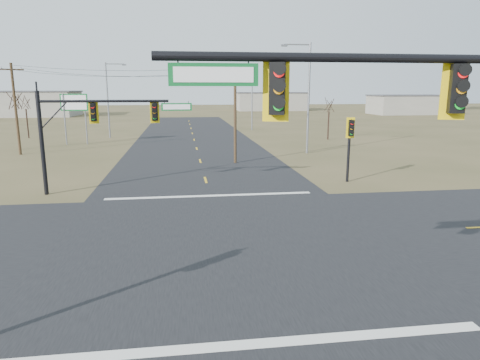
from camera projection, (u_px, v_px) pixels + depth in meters
name	position (u px, v px, depth m)	size (l,w,h in m)	color
ground	(222.00, 240.00, 17.69)	(320.00, 320.00, 0.00)	brown
road_ew	(222.00, 240.00, 17.69)	(160.00, 14.00, 0.02)	black
road_ns	(222.00, 240.00, 17.69)	(14.00, 160.00, 0.02)	black
stop_bar_near	(252.00, 344.00, 10.42)	(12.00, 0.40, 0.01)	silver
stop_bar_far	(210.00, 196.00, 24.95)	(12.00, 0.40, 0.01)	silver
mast_arm_near	(469.00, 125.00, 9.49)	(10.65, 0.55, 7.35)	black
mast_arm_far	(99.00, 119.00, 24.92)	(8.82, 0.54, 6.04)	black
pedestal_signal_ne	(350.00, 135.00, 28.11)	(0.59, 0.51, 4.34)	black
utility_pole_near	(235.00, 112.00, 35.31)	(1.93, 0.67, 8.08)	#46321E
utility_pole_far	(16.00, 107.00, 39.99)	(1.98, 0.88, 8.50)	#46321E
highway_sign	(74.00, 108.00, 47.64)	(3.00, 0.29, 5.64)	gray
streetlight_a	(306.00, 92.00, 40.56)	(2.89, 0.30, 10.38)	gray
streetlight_b	(251.00, 95.00, 64.33)	(2.62, 0.37, 9.35)	gray
streetlight_c	(109.00, 96.00, 53.92)	(2.62, 0.28, 9.42)	gray
bare_tree_a	(14.00, 99.00, 43.34)	(3.23, 3.23, 6.57)	black
bare_tree_b	(25.00, 102.00, 53.73)	(2.61, 2.61, 5.66)	black
bare_tree_c	(329.00, 105.00, 52.31)	(2.75, 2.75, 5.47)	black
warehouse_left	(13.00, 104.00, 98.99)	(28.00, 14.00, 5.50)	gray
warehouse_mid	(270.00, 102.00, 127.10)	(20.00, 12.00, 5.00)	gray
warehouse_right	(408.00, 105.00, 106.94)	(18.00, 10.00, 4.50)	gray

